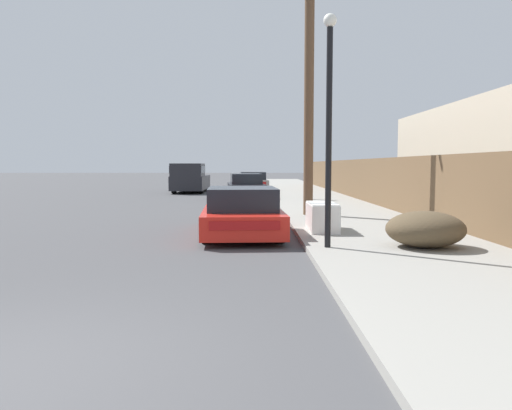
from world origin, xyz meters
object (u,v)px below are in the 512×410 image
brush_pile (425,229)px  pedestrian (309,182)px  car_parked_mid (246,187)px  utility_pole (309,89)px  discarded_fridge (322,217)px  pickup_truck (190,178)px  car_parked_far (253,182)px  parked_sports_car_red (242,213)px  street_lamp (329,113)px

brush_pile → pedestrian: pedestrian is taller
car_parked_mid → utility_pole: bearing=-81.2°
discarded_fridge → pickup_truck: (-5.77, 19.59, 0.46)m
brush_pile → car_parked_mid: bearing=103.5°
car_parked_mid → pedestrian: size_ratio=2.55×
discarded_fridge → car_parked_far: 21.42m
brush_pile → pedestrian: size_ratio=0.94×
discarded_fridge → parked_sports_car_red: (-2.01, 0.00, 0.09)m
car_parked_mid → street_lamp: 16.05m
street_lamp → pickup_truck: bearing=104.0°
discarded_fridge → pickup_truck: pickup_truck is taller
brush_pile → parked_sports_car_red: bearing=145.2°
car_parked_far → pedestrian: size_ratio=2.75×
parked_sports_car_red → pedestrian: (2.95, 11.31, 0.41)m
utility_pole → street_lamp: utility_pole is taller
car_parked_far → utility_pole: utility_pole is taller
car_parked_mid → pedestrian: bearing=-36.7°
car_parked_far → pickup_truck: bearing=-159.7°
utility_pole → street_lamp: (-0.34, -6.60, -1.46)m
car_parked_far → brush_pile: size_ratio=2.92×
pickup_truck → brush_pile: size_ratio=3.58×
brush_pile → car_parked_far: bearing=98.2°
discarded_fridge → utility_pole: utility_pole is taller
car_parked_mid → car_parked_far: 8.14m
car_parked_mid → brush_pile: (3.80, -15.79, -0.14)m
parked_sports_car_red → brush_pile: 4.53m
discarded_fridge → car_parked_far: bearing=95.2°
utility_pole → parked_sports_car_red: bearing=-117.6°
car_parked_far → discarded_fridge: bearing=-88.7°
car_parked_mid → pedestrian: (3.03, -1.90, 0.35)m
pickup_truck → parked_sports_car_red: bearing=101.0°
car_parked_mid → discarded_fridge: bearing=-85.6°
street_lamp → pedestrian: (1.18, 13.90, -1.80)m
utility_pole → brush_pile: utility_pole is taller
pickup_truck → brush_pile: (7.47, -22.17, -0.44)m
pickup_truck → utility_pole: utility_pole is taller
car_parked_far → street_lamp: 24.08m
car_parked_far → street_lamp: street_lamp is taller
car_parked_far → pickup_truck: size_ratio=0.81×
parked_sports_car_red → car_parked_mid: car_parked_mid is taller
parked_sports_car_red → car_parked_far: size_ratio=1.02×
utility_pole → car_parked_mid: bearing=103.4°
brush_pile → street_lamp: bearing=-179.9°
pedestrian → discarded_fridge: bearing=-94.7°
discarded_fridge → utility_pole: (0.09, 4.02, 3.76)m
street_lamp → utility_pole: bearing=87.1°
car_parked_far → pedestrian: bearing=-78.3°
car_parked_far → pedestrian: 10.40m
discarded_fridge → brush_pile: size_ratio=1.01×
parked_sports_car_red → utility_pole: bearing=59.6°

